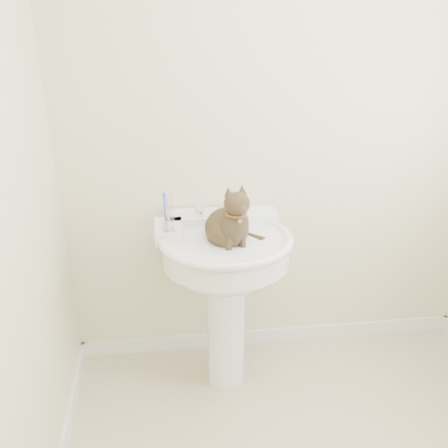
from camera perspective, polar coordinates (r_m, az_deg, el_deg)
name	(u,v)px	position (r m, az deg, el deg)	size (l,w,h in m)	color
wall_back	(280,137)	(2.52, 6.46, 9.88)	(2.20, 0.00, 2.50)	beige
baseboard_back	(271,335)	(3.05, 5.41, -12.57)	(2.20, 0.02, 0.09)	white
pedestal_sink	(225,266)	(2.41, 0.16, -4.82)	(0.65, 0.64, 0.89)	white
faucet	(222,208)	(2.45, -0.22, 1.82)	(0.28, 0.12, 0.14)	silver
soap_bar	(237,205)	(2.55, 1.46, 2.13)	(0.09, 0.06, 0.03)	gold
toothbrush_cup	(168,221)	(2.31, -6.41, 0.33)	(0.07, 0.07, 0.19)	silver
cat	(229,225)	(2.27, 0.59, -0.09)	(0.22, 0.28, 0.41)	brown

